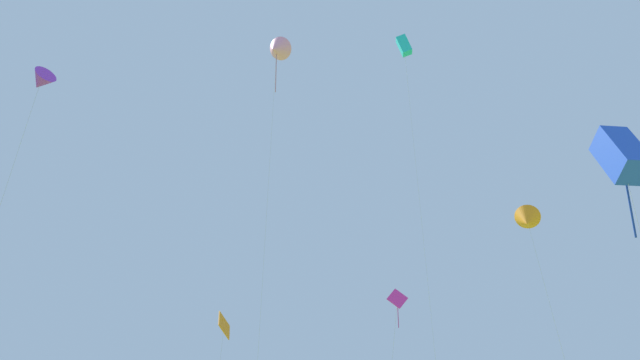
% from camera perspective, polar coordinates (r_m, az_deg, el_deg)
% --- Properties ---
extents(kite_blue_box, '(1.51, 3.34, 13.37)m').
position_cam_1_polar(kite_blue_box, '(29.39, 26.34, 2.07)').
color(kite_blue_box, blue).
rests_on(kite_blue_box, ground).
extents(kite_cyan_box, '(1.88, 2.85, 38.62)m').
position_cam_1_polar(kite_cyan_box, '(67.07, 7.86, 12.29)').
color(kite_cyan_box, '#1EB7CC').
rests_on(kite_cyan_box, ground).
extents(kite_purple_delta, '(3.22, 3.12, 23.09)m').
position_cam_1_polar(kite_purple_delta, '(45.51, -24.65, 8.40)').
color(kite_purple_delta, purple).
rests_on(kite_purple_delta, ground).
extents(kite_pink_delta, '(3.65, 3.82, 37.04)m').
position_cam_1_polar(kite_pink_delta, '(63.43, -4.08, 12.13)').
color(kite_pink_delta, pink).
rests_on(kite_pink_delta, ground).
extents(kite_magenta_diamond, '(2.26, 1.37, 9.47)m').
position_cam_1_polar(kite_magenta_diamond, '(44.45, 7.24, -11.21)').
color(kite_magenta_diamond, '#E02DA3').
rests_on(kite_magenta_diamond, ground).
extents(kite_orange_diamond, '(1.06, 3.21, 9.35)m').
position_cam_1_polar(kite_orange_diamond, '(55.77, -8.96, -13.31)').
color(kite_orange_diamond, orange).
rests_on(kite_orange_diamond, ground).
extents(kite_orange_delta, '(3.19, 3.24, 16.49)m').
position_cam_1_polar(kite_orange_delta, '(50.54, 18.81, -3.59)').
color(kite_orange_delta, orange).
rests_on(kite_orange_delta, ground).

